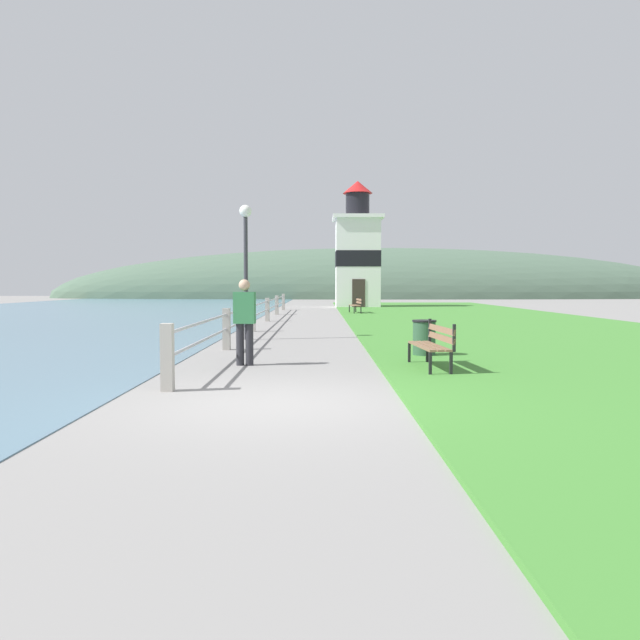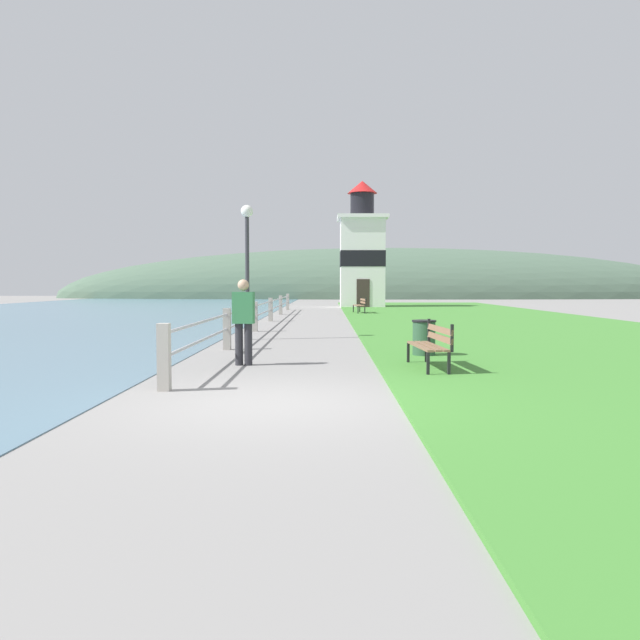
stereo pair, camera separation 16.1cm
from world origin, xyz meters
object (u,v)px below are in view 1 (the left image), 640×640
person_strolling (247,319)px  park_bench_near (436,343)px  park_bench_midway (359,304)px  lighthouse (360,254)px  trash_bin (427,339)px  lamp_post (248,247)px

person_strolling → park_bench_near: bearing=-97.8°
park_bench_midway → lighthouse: (0.65, 10.22, 3.24)m
trash_bin → person_strolling: bearing=-160.6°
park_bench_near → trash_bin: (0.18, 2.15, -0.11)m
person_strolling → lamp_post: (-0.67, 5.88, 1.80)m
person_strolling → trash_bin: bearing=-66.2°
park_bench_midway → lamp_post: bearing=69.4°
person_strolling → park_bench_midway: bearing=-4.8°
park_bench_near → lighthouse: lighthouse is taller
person_strolling → lighthouse: bearing=-3.0°
trash_bin → lamp_post: size_ratio=0.21×
lighthouse → lamp_post: lighthouse is taller
lighthouse → person_strolling: bearing=-97.4°
park_bench_midway → lighthouse: 10.74m
trash_bin → lighthouse: bearing=89.3°
park_bench_midway → person_strolling: (-3.55, -22.05, 0.40)m
lighthouse → park_bench_near: bearing=-90.9°
park_bench_near → trash_bin: bearing=-98.9°
park_bench_midway → park_bench_near: bearing=84.3°
park_bench_near → park_bench_midway: size_ratio=0.98×
person_strolling → trash_bin: 4.11m
person_strolling → lamp_post: bearing=10.8°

